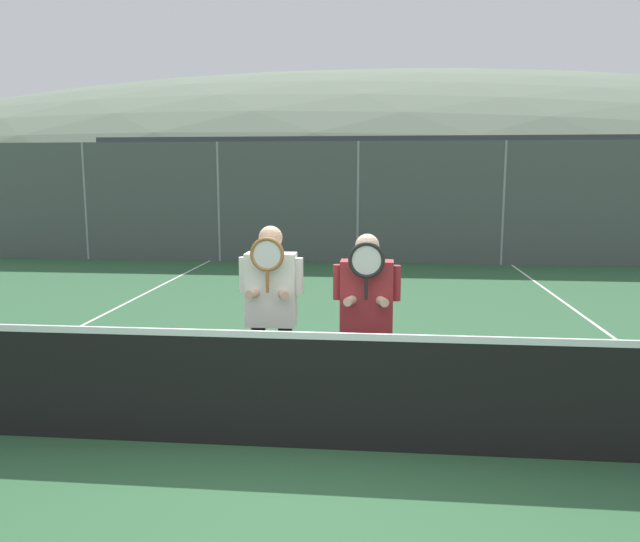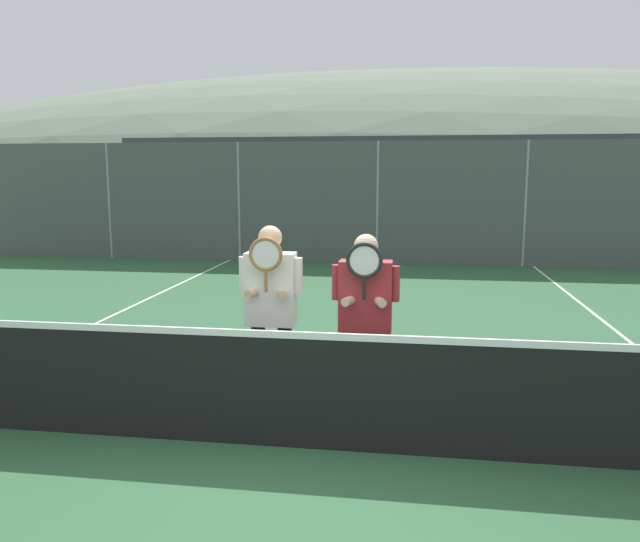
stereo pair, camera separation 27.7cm
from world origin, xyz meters
name	(u,v)px [view 1 (the left image)]	position (x,y,z in m)	size (l,w,h in m)	color
ground_plane	(304,448)	(0.00, 0.00, 0.00)	(120.00, 120.00, 0.00)	#2D5B38
hill_distant	(376,197)	(0.00, 52.71, 0.00)	(106.45, 59.14, 20.70)	slate
clubhouse_building	(402,189)	(1.28, 17.06, 1.67)	(19.23, 5.50, 3.31)	beige
fence_back	(358,203)	(0.00, 10.63, 1.49)	(21.01, 0.06, 2.97)	gray
tennis_net	(304,389)	(0.00, 0.00, 0.50)	(10.09, 0.09, 1.07)	gray
court_line_left_sideline	(55,339)	(-3.75, 3.00, 0.00)	(0.05, 16.00, 0.01)	white
court_line_right_sideline	(638,355)	(3.75, 3.00, 0.00)	(0.05, 16.00, 0.01)	white
player_leftmost	(271,304)	(-0.39, 0.71, 1.04)	(0.59, 0.34, 1.75)	black
player_center_left	(366,310)	(0.48, 0.68, 1.01)	(0.60, 0.34, 1.69)	white
car_far_left	(171,217)	(-5.57, 13.03, 0.92)	(4.49, 2.10, 1.82)	black
car_left_of_center	(340,218)	(-0.59, 13.12, 0.95)	(4.62, 2.07, 1.86)	#285638
car_center	(509,218)	(4.15, 13.24, 0.96)	(4.01, 1.93, 1.90)	slate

